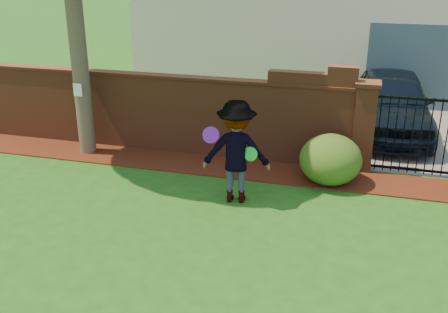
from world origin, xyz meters
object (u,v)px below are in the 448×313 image
(car, at_px, (393,105))
(man, at_px, (236,152))
(frisbee_green, at_px, (251,154))
(frisbee_purple, at_px, (211,135))

(car, distance_m, man, 5.34)
(frisbee_green, bearing_deg, frisbee_purple, -167.65)
(car, height_order, man, man)
(frisbee_green, bearing_deg, man, 162.97)
(frisbee_purple, height_order, frisbee_green, frisbee_purple)
(man, relative_size, frisbee_green, 7.29)
(car, bearing_deg, frisbee_green, -121.67)
(man, xyz_separation_m, frisbee_purple, (-0.39, -0.24, 0.37))
(man, xyz_separation_m, frisbee_green, (0.29, -0.09, 0.03))
(car, relative_size, frisbee_purple, 15.17)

